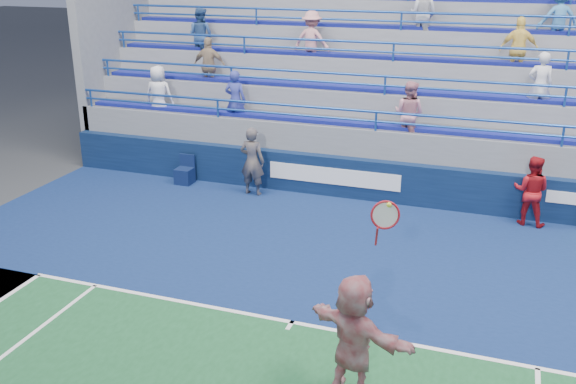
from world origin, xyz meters
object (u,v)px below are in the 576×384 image
at_px(line_judge, 252,161).
at_px(ball_girl, 531,191).
at_px(judge_chair, 185,175).
at_px(tennis_player, 354,337).

distance_m(line_judge, ball_girl, 7.08).
xyz_separation_m(judge_chair, ball_girl, (9.23, 0.11, 0.60)).
bearing_deg(judge_chair, tennis_player, -48.15).
height_order(tennis_player, ball_girl, tennis_player).
bearing_deg(ball_girl, tennis_player, 81.46).
height_order(line_judge, ball_girl, line_judge).
bearing_deg(judge_chair, ball_girl, 0.66).
xyz_separation_m(tennis_player, line_judge, (-4.61, 7.38, -0.04)).
height_order(judge_chair, line_judge, line_judge).
bearing_deg(line_judge, judge_chair, -3.31).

